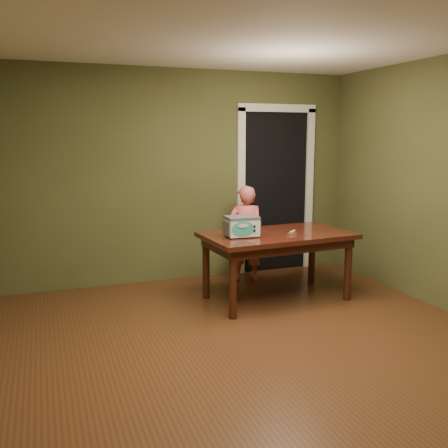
% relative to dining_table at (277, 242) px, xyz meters
% --- Properties ---
extents(floor, '(5.00, 5.00, 0.00)m').
position_rel_dining_table_xyz_m(floor, '(-0.77, -1.33, -0.65)').
color(floor, '#4F2E16').
rests_on(floor, ground).
extents(room_shell, '(4.52, 5.02, 2.61)m').
position_rel_dining_table_xyz_m(room_shell, '(-0.77, -1.33, 1.06)').
color(room_shell, '#4F532C').
rests_on(room_shell, ground).
extents(doorway, '(1.10, 0.66, 2.25)m').
position_rel_dining_table_xyz_m(doorway, '(0.53, 1.45, 0.41)').
color(doorway, black).
rests_on(doorway, ground).
extents(dining_table, '(1.66, 1.01, 0.75)m').
position_rel_dining_table_xyz_m(dining_table, '(0.00, 0.00, 0.00)').
color(dining_table, black).
rests_on(dining_table, floor).
extents(toy_oven, '(0.36, 0.25, 0.22)m').
position_rel_dining_table_xyz_m(toy_oven, '(-0.44, -0.05, 0.22)').
color(toy_oven, '#4C4F54').
rests_on(toy_oven, dining_table).
extents(baking_pan, '(0.10, 0.10, 0.02)m').
position_rel_dining_table_xyz_m(baking_pan, '(0.10, -0.15, 0.11)').
color(baking_pan, silver).
rests_on(baking_pan, dining_table).
extents(spatula, '(0.15, 0.14, 0.01)m').
position_rel_dining_table_xyz_m(spatula, '(0.18, -0.00, 0.10)').
color(spatula, '#FFED6E').
rests_on(spatula, dining_table).
extents(child, '(0.51, 0.42, 1.20)m').
position_rel_dining_table_xyz_m(child, '(-0.06, 0.76, -0.05)').
color(child, '#E8635F').
rests_on(child, floor).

